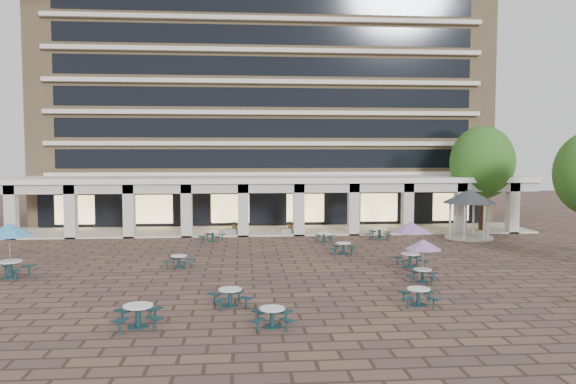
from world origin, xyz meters
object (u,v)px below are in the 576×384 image
Objects in this scene: picnic_table_0 at (138,314)px; planter_left at (235,229)px; planter_right at (290,229)px; picnic_table_1 at (272,316)px; gazebo at (469,202)px; picnic_table_2 at (419,295)px.

picnic_table_0 is 22.68m from planter_left.
picnic_table_1 is at bearing -96.62° from planter_right.
gazebo is 13.47m from planter_right.
planter_left is (-7.81, 20.44, 0.06)m from picnic_table_2.
planter_left is at bearing 73.47° from picnic_table_0.
picnic_table_0 reaches higher than picnic_table_1.
picnic_table_0 is at bearing -108.45° from planter_right.
picnic_table_2 is (11.04, 2.01, -0.06)m from picnic_table_0.
picnic_table_2 is 1.17× the size of planter_right.
picnic_table_2 is 1.17× the size of planter_left.
picnic_table_0 is 1.13× the size of picnic_table_2.
planter_right is at bearing 108.34° from picnic_table_2.
gazebo is 2.57× the size of planter_right.
picnic_table_0 is 1.33× the size of planter_left.
planter_right is (7.49, 22.45, -0.02)m from picnic_table_0.
picnic_table_2 is at bearing -118.29° from gazebo.
picnic_table_2 is (6.20, 2.40, 0.00)m from picnic_table_1.
planter_right reaches higher than picnic_table_2.
planter_left is at bearing 119.42° from picnic_table_2.
planter_left is (-1.62, 22.84, 0.07)m from picnic_table_1.
planter_right is (4.27, 0.00, -0.02)m from planter_left.
planter_left is at bearing 97.30° from picnic_table_1.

